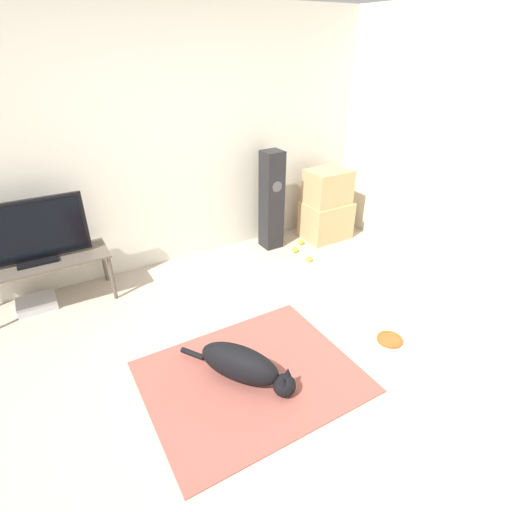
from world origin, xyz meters
TOP-DOWN VIEW (x-y plane):
  - ground_plane at (0.00, 0.00)m, footprint 12.00×12.00m
  - wall_back at (0.00, 2.10)m, footprint 8.00×0.06m
  - wall_right at (2.60, 0.00)m, footprint 0.06×8.00m
  - area_rug at (0.03, 0.05)m, footprint 1.52×1.21m
  - dog at (-0.04, 0.06)m, footprint 0.57×0.82m
  - frisbee at (1.22, -0.17)m, footprint 0.21×0.21m
  - cardboard_box_lower at (2.01, 1.67)m, footprint 0.56×0.43m
  - cardboard_box_upper at (2.00, 1.67)m, footprint 0.50×0.38m
  - floor_speaker at (1.30, 1.81)m, footprint 0.22×0.22m
  - tv_stand at (-1.16, 1.80)m, footprint 1.18×0.44m
  - tv at (-1.16, 1.80)m, footprint 0.93×0.20m
  - tennis_ball_by_boxes at (1.45, 1.25)m, footprint 0.07×0.07m
  - tennis_ball_near_speaker at (1.63, 1.64)m, footprint 0.07×0.07m
  - tennis_ball_loose_on_carpet at (1.45, 1.51)m, footprint 0.07×0.07m
  - game_console at (-1.26, 1.81)m, footprint 0.33×0.25m

SIDE VIEW (x-z plane):
  - ground_plane at x=0.00m, z-range 0.00..0.00m
  - area_rug at x=0.03m, z-range 0.00..0.01m
  - frisbee at x=1.22m, z-range 0.00..0.03m
  - tennis_ball_by_boxes at x=1.45m, z-range 0.00..0.07m
  - tennis_ball_near_speaker at x=1.63m, z-range 0.00..0.07m
  - tennis_ball_loose_on_carpet at x=1.45m, z-range 0.00..0.07m
  - game_console at x=-1.26m, z-range 0.00..0.09m
  - dog at x=-0.04m, z-range 0.00..0.28m
  - cardboard_box_lower at x=2.01m, z-range 0.00..0.46m
  - tv_stand at x=-1.16m, z-range 0.18..0.66m
  - floor_speaker at x=1.30m, z-range 0.00..1.15m
  - cardboard_box_upper at x=2.00m, z-range 0.46..0.86m
  - tv at x=-1.16m, z-range 0.47..1.04m
  - wall_back at x=0.00m, z-range 0.00..2.55m
  - wall_right at x=2.60m, z-range 0.00..2.55m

